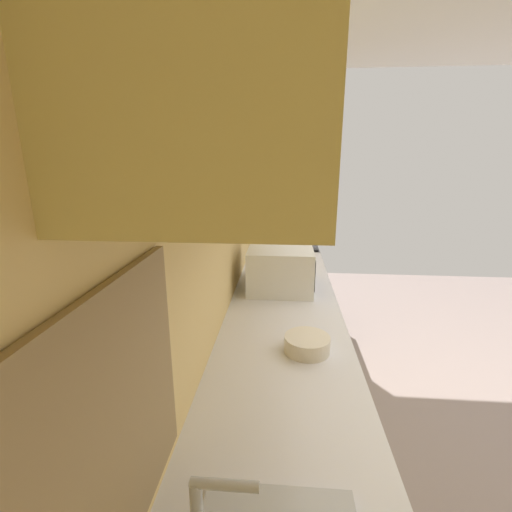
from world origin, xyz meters
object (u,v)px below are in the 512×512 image
at_px(kettle, 297,253).
at_px(oven_range, 284,284).
at_px(bowl, 307,343).
at_px(microwave, 281,267).

bearing_deg(kettle, oven_range, 9.60).
bearing_deg(oven_range, kettle, -170.40).
distance_m(oven_range, kettle, 0.77).
bearing_deg(bowl, kettle, 0.00).
xyz_separation_m(microwave, bowl, (-0.78, -0.13, -0.10)).
bearing_deg(oven_range, microwave, 178.78).
xyz_separation_m(microwave, kettle, (0.62, -0.13, -0.07)).
bearing_deg(microwave, kettle, -11.48).
distance_m(microwave, kettle, 0.63).
xyz_separation_m(oven_range, bowl, (-1.99, -0.10, 0.47)).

